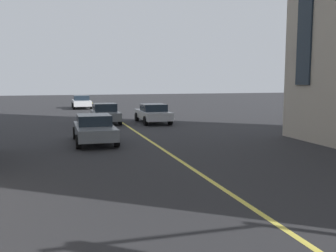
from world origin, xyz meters
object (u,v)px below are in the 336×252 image
Objects in this scene: car_grey_mid at (105,113)px; car_silver_parked_a at (153,113)px; car_grey_far at (94,128)px; car_white_trailing at (82,102)px.

car_silver_parked_a is at bearing -103.46° from car_grey_mid.
car_grey_far is at bearing 147.34° from car_silver_parked_a.
car_grey_far is 1.00× the size of car_silver_parked_a.
car_silver_parked_a is (-0.79, -3.29, 0.00)m from car_grey_mid.
car_grey_far and car_silver_parked_a have the same top height.
car_grey_far is at bearing 177.97° from car_white_trailing.
car_white_trailing is at bearing 2.78° from car_grey_mid.
car_silver_parked_a is at bearing -165.60° from car_white_trailing.
car_grey_mid is 0.89× the size of car_silver_parked_a.
car_grey_mid is at bearing -10.49° from car_grey_far.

